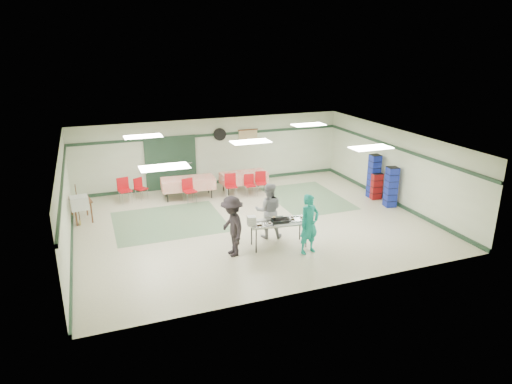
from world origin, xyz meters
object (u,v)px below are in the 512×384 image
object	(u,v)px
dining_table_a	(244,177)
chair_b	(231,183)
office_printer	(79,203)
crate_stack_blue_b	(391,187)
crate_stack_red	(375,186)
chair_d	(189,188)
serving_table	(279,223)
chair_loose_a	(140,186)
volunteer_grey	(269,210)
chair_a	(249,183)
chair_loose_b	(124,188)
broom	(78,203)
chair_c	(261,180)
printer_table	(80,202)
crate_stack_blue_a	(374,176)
dining_table_b	(188,183)
volunteer_teal	(309,224)
volunteer_dark	(232,226)

from	to	relation	value
dining_table_a	chair_b	distance (m)	0.91
office_printer	crate_stack_blue_b	bearing A→B (deg)	-13.73
crate_stack_red	chair_d	bearing A→B (deg)	163.11
serving_table	chair_loose_a	xyz separation A→B (m)	(-3.21, 5.57, -0.22)
volunteer_grey	office_printer	world-z (taller)	volunteer_grey
chair_b	crate_stack_blue_b	bearing A→B (deg)	-21.50
serving_table	volunteer_grey	xyz separation A→B (m)	(-0.03, 0.71, 0.14)
chair_a	chair_loose_b	size ratio (longest dim) A/B	0.89
chair_loose_a	broom	size ratio (longest dim) A/B	0.60
chair_loose_a	serving_table	bearing A→B (deg)	-91.67
chair_a	chair_c	size ratio (longest dim) A/B	0.93
chair_d	printer_table	xyz separation A→B (m)	(-3.68, -0.45, 0.09)
broom	office_printer	bearing A→B (deg)	-89.08
office_printer	chair_b	bearing A→B (deg)	9.63
dining_table_a	broom	world-z (taller)	broom
crate_stack_red	serving_table	bearing A→B (deg)	-153.22
volunteer_grey	serving_table	bearing A→B (deg)	111.23
chair_loose_b	office_printer	distance (m)	2.75
chair_c	chair_a	bearing A→B (deg)	-167.01
chair_c	office_printer	xyz separation A→B (m)	(-6.50, -1.43, 0.41)
chair_loose_b	chair_a	bearing A→B (deg)	-23.66
crate_stack_blue_a	crate_stack_blue_b	distance (m)	1.07
printer_table	chair_c	bearing A→B (deg)	-6.51
dining_table_b	chair_a	bearing A→B (deg)	-9.90
chair_d	crate_stack_red	bearing A→B (deg)	-28.31
volunteer_teal	crate_stack_red	bearing A→B (deg)	23.50
dining_table_a	chair_a	bearing A→B (deg)	-88.73
dining_table_b	chair_c	size ratio (longest dim) A/B	2.30
dining_table_b	crate_stack_blue_b	bearing A→B (deg)	-23.72
chair_loose_b	office_printer	xyz separation A→B (m)	(-1.49, -2.28, 0.38)
crate_stack_blue_b	dining_table_a	bearing A→B (deg)	141.04
volunteer_dark	volunteer_grey	bearing A→B (deg)	116.65
crate_stack_blue_b	printer_table	distance (m)	10.59
serving_table	broom	size ratio (longest dim) A/B	1.32
chair_a	chair_c	distance (m)	0.47
chair_d	crate_stack_red	world-z (taller)	crate_stack_red
dining_table_b	crate_stack_blue_a	world-z (taller)	crate_stack_blue_a
crate_stack_red	crate_stack_blue_b	xyz separation A→B (m)	(0.00, -0.91, 0.23)
volunteer_teal	chair_d	distance (m)	5.67
dining_table_b	chair_loose_a	distance (m)	1.79
volunteer_teal	chair_c	xyz separation A→B (m)	(0.59, 5.20, -0.31)
printer_table	volunteer_grey	bearing A→B (deg)	-43.26
chair_loose_b	chair_b	bearing A→B (deg)	-25.56
volunteer_grey	chair_a	size ratio (longest dim) A/B	2.07
crate_stack_blue_a	chair_loose_a	bearing A→B (deg)	160.68
chair_loose_b	serving_table	bearing A→B (deg)	-67.83
chair_loose_a	crate_stack_blue_b	bearing A→B (deg)	-57.26
office_printer	printer_table	bearing A→B (deg)	84.49
dining_table_b	chair_loose_b	xyz separation A→B (m)	(-2.30, 0.29, -0.00)
serving_table	chair_loose_a	bearing A→B (deg)	126.68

